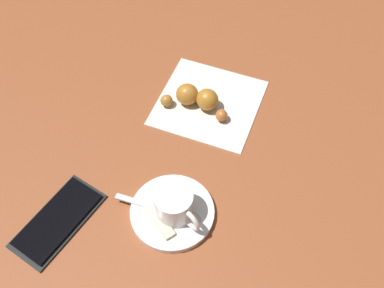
# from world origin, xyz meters

# --- Properties ---
(ground_plane) EXTENTS (1.80, 1.80, 0.00)m
(ground_plane) POSITION_xyz_m (0.00, 0.00, 0.00)
(ground_plane) COLOR brown
(saucer) EXTENTS (0.13, 0.13, 0.01)m
(saucer) POSITION_xyz_m (-0.12, -0.05, 0.01)
(saucer) COLOR white
(saucer) RESTS_ON ground
(espresso_cup) EXTENTS (0.06, 0.08, 0.05)m
(espresso_cup) POSITION_xyz_m (-0.12, -0.05, 0.04)
(espresso_cup) COLOR white
(espresso_cup) RESTS_ON saucer
(teaspoon) EXTENTS (0.05, 0.13, 0.01)m
(teaspoon) POSITION_xyz_m (-0.13, -0.05, 0.01)
(teaspoon) COLOR silver
(teaspoon) RESTS_ON saucer
(sugar_packet) EXTENTS (0.04, 0.06, 0.01)m
(sugar_packet) POSITION_xyz_m (-0.15, -0.04, 0.01)
(sugar_packet) COLOR beige
(sugar_packet) RESTS_ON saucer
(napkin) EXTENTS (0.21, 0.21, 0.00)m
(napkin) POSITION_xyz_m (0.09, 0.02, 0.00)
(napkin) COLOR silver
(napkin) RESTS_ON ground
(croissant) EXTENTS (0.07, 0.13, 0.04)m
(croissant) POSITION_xyz_m (0.07, 0.04, 0.02)
(croissant) COLOR #B4622B
(croissant) RESTS_ON napkin
(cell_phone) EXTENTS (0.14, 0.07, 0.01)m
(cell_phone) POSITION_xyz_m (-0.23, 0.09, 0.00)
(cell_phone) COLOR black
(cell_phone) RESTS_ON ground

